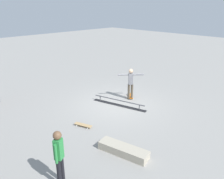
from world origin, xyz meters
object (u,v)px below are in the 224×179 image
(grind_rail, at_px, (119,103))
(skate_ledge, at_px, (123,150))
(loose_skateboard_natural, at_px, (83,125))
(skater_main, at_px, (131,82))
(skateboard_main, at_px, (130,96))
(bystander_green_shirt, at_px, (59,155))

(grind_rail, distance_m, skate_ledge, 4.06)
(grind_rail, xyz_separation_m, skate_ledge, (-2.88, 2.86, 0.02))
(loose_skateboard_natural, bearing_deg, grind_rail, -100.02)
(skate_ledge, relative_size, skater_main, 1.06)
(skater_main, bearing_deg, loose_skateboard_natural, -129.29)
(loose_skateboard_natural, bearing_deg, skateboard_main, -98.49)
(grind_rail, relative_size, skateboard_main, 4.01)
(skate_ledge, height_order, skateboard_main, skate_ledge)
(grind_rail, xyz_separation_m, bystander_green_shirt, (-2.56, 5.16, 0.84))
(grind_rail, height_order, loose_skateboard_natural, grind_rail)
(skateboard_main, bearing_deg, skate_ledge, -11.62)
(grind_rail, bearing_deg, skateboard_main, -91.26)
(skateboard_main, bearing_deg, bystander_green_shirt, -25.31)
(loose_skateboard_natural, bearing_deg, skater_main, -100.63)
(bystander_green_shirt, bearing_deg, skate_ledge, 143.21)
(grind_rail, distance_m, skateboard_main, 1.30)
(skate_ledge, bearing_deg, skater_main, -52.36)
(skate_ledge, relative_size, loose_skateboard_natural, 2.19)
(skate_ledge, bearing_deg, skateboard_main, -52.29)
(skateboard_main, relative_size, bystander_green_shirt, 0.43)
(grind_rail, bearing_deg, skate_ledge, 120.51)
(skater_main, height_order, bystander_green_shirt, bystander_green_shirt)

